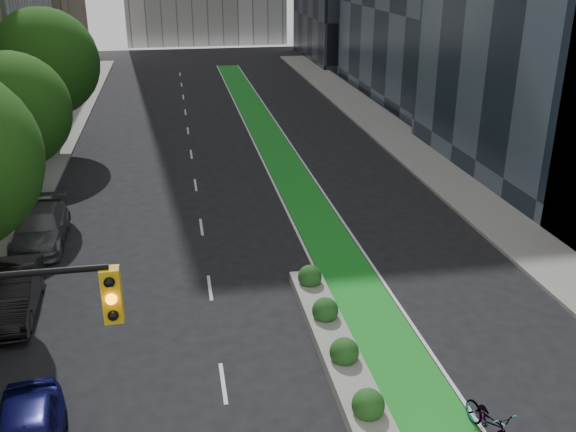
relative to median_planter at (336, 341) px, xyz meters
name	(u,v)px	position (x,y,z in m)	size (l,w,h in m)	color
sidewalk_left	(22,188)	(-13.00, 17.96, -0.30)	(3.60, 90.00, 0.15)	gray
sidewalk_right	(433,164)	(10.60, 17.96, -0.30)	(3.60, 90.00, 0.15)	gray
bike_lane_paint	(276,150)	(1.80, 22.96, -0.37)	(2.20, 70.00, 0.01)	#198E23
tree_midfar	(11,111)	(-12.20, 14.96, 4.57)	(5.60, 5.60, 7.76)	black
tree_far	(45,63)	(-12.20, 24.96, 5.32)	(6.60, 6.60, 9.00)	black
median_planter	(336,341)	(0.00, 0.00, 0.00)	(1.20, 10.26, 1.10)	gray
bicycle	(490,421)	(3.00, -4.58, 0.15)	(0.69, 1.97, 1.04)	gray
parked_car_left_mid	(10,293)	(-10.70, 4.29, 0.45)	(1.73, 4.96, 1.63)	black
parked_car_left_far	(41,227)	(-10.70, 10.41, 0.39)	(2.13, 5.24, 1.52)	#5A5C5F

